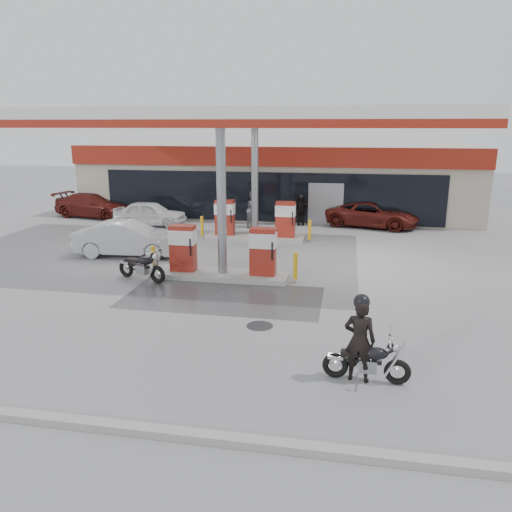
{
  "coord_description": "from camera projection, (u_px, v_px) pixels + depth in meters",
  "views": [
    {
      "loc": [
        4.1,
        -13.95,
        5.09
      ],
      "look_at": [
        1.43,
        0.57,
        1.2
      ],
      "focal_mm": 35.0,
      "sensor_mm": 36.0,
      "label": 1
    }
  ],
  "objects": [
    {
      "name": "sedan_white",
      "position": [
        150.0,
        213.0,
        25.86
      ],
      "size": [
        3.82,
        1.7,
        1.28
      ],
      "primitive_type": "imported",
      "rotation": [
        0.0,
        0.0,
        1.62
      ],
      "color": "white",
      "rests_on": "ground"
    },
    {
      "name": "main_motorcycle",
      "position": [
        368.0,
        363.0,
        10.14
      ],
      "size": [
        1.79,
        0.68,
        0.92
      ],
      "rotation": [
        0.0,
        0.0,
        -0.05
      ],
      "color": "black",
      "rests_on": "ground"
    },
    {
      "name": "attendant",
      "position": [
        254.0,
        209.0,
        25.42
      ],
      "size": [
        0.95,
        1.08,
        1.85
      ],
      "primitive_type": "imported",
      "rotation": [
        0.0,
        0.0,
        1.25
      ],
      "color": "slate",
      "rests_on": "ground"
    },
    {
      "name": "pump_island_near",
      "position": [
        223.0,
        257.0,
        17.0
      ],
      "size": [
        5.14,
        1.3,
        1.78
      ],
      "color": "#9E9E99",
      "rests_on": "ground"
    },
    {
      "name": "kerb",
      "position": [
        95.0,
        425.0,
        8.6
      ],
      "size": [
        28.0,
        0.25,
        0.15
      ],
      "primitive_type": "cube",
      "color": "gray",
      "rests_on": "ground"
    },
    {
      "name": "parked_motorcycle",
      "position": [
        142.0,
        267.0,
        16.75
      ],
      "size": [
        1.95,
        1.04,
        1.04
      ],
      "rotation": [
        0.0,
        0.0,
        -0.35
      ],
      "color": "black",
      "rests_on": "ground"
    },
    {
      "name": "canopy",
      "position": [
        240.0,
        120.0,
        18.69
      ],
      "size": [
        16.0,
        10.02,
        5.51
      ],
      "color": "silver",
      "rests_on": "ground"
    },
    {
      "name": "store_building",
      "position": [
        279.0,
        178.0,
        29.92
      ],
      "size": [
        22.0,
        8.22,
        4.0
      ],
      "color": "#ACA490",
      "rests_on": "ground"
    },
    {
      "name": "hatchback_silver",
      "position": [
        128.0,
        239.0,
        19.87
      ],
      "size": [
        4.33,
        1.82,
        1.39
      ],
      "primitive_type": "imported",
      "rotation": [
        0.0,
        0.0,
        1.66
      ],
      "color": "#B1B3BA",
      "rests_on": "ground"
    },
    {
      "name": "wet_patch",
      "position": [
        223.0,
        297.0,
        15.19
      ],
      "size": [
        6.0,
        3.0,
        0.0
      ],
      "primitive_type": "cube",
      "color": "#4C4C4F",
      "rests_on": "ground"
    },
    {
      "name": "biker_walking",
      "position": [
        301.0,
        210.0,
        26.0
      ],
      "size": [
        0.98,
        0.58,
        1.57
      ],
      "primitive_type": "imported",
      "rotation": [
        0.0,
        0.0,
        0.22
      ],
      "color": "black",
      "rests_on": "ground"
    },
    {
      "name": "ground",
      "position": [
        207.0,
        296.0,
        15.28
      ],
      "size": [
        90.0,
        90.0,
        0.0
      ],
      "primitive_type": "plane",
      "color": "gray",
      "rests_on": "ground"
    },
    {
      "name": "biker_main",
      "position": [
        360.0,
        340.0,
        10.06
      ],
      "size": [
        0.69,
        0.5,
        1.75
      ],
      "primitive_type": "imported",
      "rotation": [
        0.0,
        0.0,
        3.0
      ],
      "color": "black",
      "rests_on": "ground"
    },
    {
      "name": "parked_car_right",
      "position": [
        372.0,
        214.0,
        25.58
      ],
      "size": [
        5.03,
        3.21,
        1.29
      ],
      "primitive_type": "imported",
      "rotation": [
        0.0,
        0.0,
        1.33
      ],
      "color": "#5C1A14",
      "rests_on": "ground"
    },
    {
      "name": "parked_car_left",
      "position": [
        95.0,
        205.0,
        28.27
      ],
      "size": [
        4.99,
        2.75,
        1.37
      ],
      "primitive_type": "imported",
      "rotation": [
        0.0,
        0.0,
        1.39
      ],
      "color": "#571713",
      "rests_on": "ground"
    },
    {
      "name": "drain_cover",
      "position": [
        260.0,
        326.0,
        13.03
      ],
      "size": [
        0.7,
        0.7,
        0.01
      ],
      "primitive_type": "cylinder",
      "color": "#38383A",
      "rests_on": "ground"
    },
    {
      "name": "pump_island_far",
      "position": [
        255.0,
        224.0,
        22.71
      ],
      "size": [
        5.14,
        1.3,
        1.78
      ],
      "color": "#9E9E99",
      "rests_on": "ground"
    }
  ]
}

